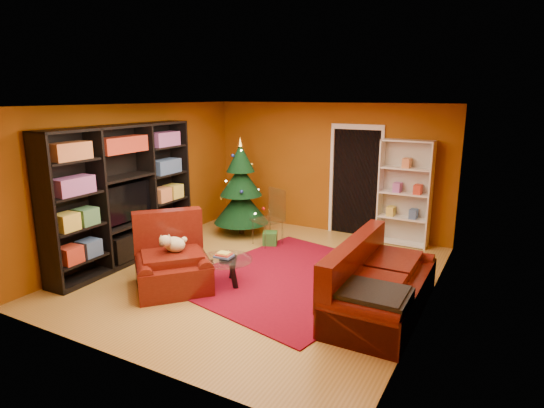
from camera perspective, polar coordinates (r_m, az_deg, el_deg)
The scene contains 17 objects.
floor at distance 7.25m, azimuth -1.54°, elevation -8.95°, with size 5.00×5.50×0.05m, color #A47D36.
ceiling at distance 6.70m, azimuth -1.68°, elevation 12.49°, with size 5.00×5.50×0.05m, color silver.
wall_back at distance 9.31m, azimuth 7.06°, elevation 4.51°, with size 5.00×0.05×2.60m, color #89490D.
wall_left at distance 8.39m, azimuth -16.70°, elevation 3.04°, with size 0.05×5.50×2.60m, color #89490D.
wall_right at distance 6.02m, azimuth 19.64°, elevation -1.18°, with size 0.05×5.50×2.60m, color #89490D.
doorway at distance 9.11m, azimuth 10.41°, elevation 2.59°, with size 1.06×0.60×2.16m, color black, non-canonical shape.
rug at distance 7.08m, azimuth 2.60°, elevation -9.21°, with size 2.68×3.13×0.02m, color maroon.
media_unit at distance 7.87m, azimuth -18.12°, elevation 1.08°, with size 0.46×2.97×2.28m, color black, non-canonical shape.
christmas_tree at distance 9.04m, azimuth -3.92°, elevation 2.05°, with size 1.10×1.10×1.96m, color black, non-canonical shape.
gift_box_teal at distance 9.66m, azimuth -4.99°, elevation -2.19°, with size 0.27×0.27×0.27m, color #1D7377.
gift_box_green at distance 8.51m, azimuth -0.25°, elevation -4.37°, with size 0.26×0.26×0.26m, color #266928.
white_bookshelf at distance 8.72m, azimuth 16.31°, elevation 1.29°, with size 0.93×0.34×2.01m, color white, non-canonical shape.
armchair at distance 6.73m, azimuth -12.41°, elevation -6.86°, with size 1.12×1.12×0.87m, color #49100A, non-canonical shape.
dog at distance 6.72m, azimuth -12.12°, elevation -4.98°, with size 0.40×0.30×0.28m, color beige, non-canonical shape.
sofa at distance 6.06m, azimuth 13.73°, elevation -8.96°, with size 2.18×0.98×0.94m, color #49100A, non-canonical shape.
coffee_table at distance 6.82m, azimuth -5.80°, elevation -8.39°, with size 0.79×0.79×0.50m, color gray, non-canonical shape.
acrylic_chair at distance 8.45m, azimuth -0.57°, elevation -2.06°, with size 0.48×0.53×0.95m, color #66605B, non-canonical shape.
Camera 1 is at (3.38, -5.78, 2.75)m, focal length 30.00 mm.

